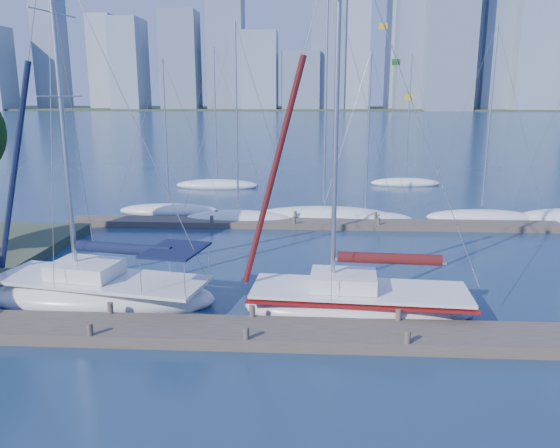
{
  "coord_description": "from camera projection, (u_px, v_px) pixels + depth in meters",
  "views": [
    {
      "loc": [
        1.97,
        -16.63,
        7.85
      ],
      "look_at": [
        0.78,
        4.0,
        2.97
      ],
      "focal_mm": 35.0,
      "sensor_mm": 36.0,
      "label": 1
    }
  ],
  "objects": [
    {
      "name": "ground",
      "position": [
        250.0,
        338.0,
        18.07
      ],
      "size": [
        700.0,
        700.0,
        0.0
      ],
      "primitive_type": "plane",
      "color": "navy",
      "rests_on": "ground"
    },
    {
      "name": "near_dock",
      "position": [
        249.0,
        333.0,
        18.03
      ],
      "size": [
        26.0,
        2.0,
        0.4
      ],
      "primitive_type": "cube",
      "color": "#4B4037",
      "rests_on": "ground"
    },
    {
      "name": "far_dock",
      "position": [
        311.0,
        224.0,
        33.47
      ],
      "size": [
        30.0,
        1.8,
        0.36
      ],
      "primitive_type": "cube",
      "color": "#4B4037",
      "rests_on": "ground"
    },
    {
      "name": "far_shore",
      "position": [
        309.0,
        109.0,
        328.99
      ],
      "size": [
        800.0,
        100.0,
        1.5
      ],
      "primitive_type": "cube",
      "color": "#38472D",
      "rests_on": "ground"
    },
    {
      "name": "sailboat_navy",
      "position": [
        100.0,
        277.0,
        20.87
      ],
      "size": [
        9.24,
        4.5,
        14.0
      ],
      "rotation": [
        0.0,
        0.0,
        -0.19
      ],
      "color": "white",
      "rests_on": "ground"
    },
    {
      "name": "sailboat_maroon",
      "position": [
        359.0,
        285.0,
        19.85
      ],
      "size": [
        8.61,
        3.34,
        14.18
      ],
      "rotation": [
        0.0,
        0.0,
        -0.07
      ],
      "color": "white",
      "rests_on": "ground"
    },
    {
      "name": "bg_boat_0",
      "position": [
        170.0,
        210.0,
        37.2
      ],
      "size": [
        7.15,
        3.73,
        10.44
      ],
      "rotation": [
        0.0,
        0.0,
        0.27
      ],
      "color": "white",
      "rests_on": "ground"
    },
    {
      "name": "bg_boat_1",
      "position": [
        238.0,
        218.0,
        34.53
      ],
      "size": [
        6.95,
        2.46,
        12.42
      ],
      "rotation": [
        0.0,
        0.0,
        -0.03
      ],
      "color": "white",
      "rests_on": "ground"
    },
    {
      "name": "bg_boat_2",
      "position": [
        324.0,
        215.0,
        35.36
      ],
      "size": [
        9.27,
        3.71,
        15.79
      ],
      "rotation": [
        0.0,
        0.0,
        0.14
      ],
      "color": "white",
      "rests_on": "ground"
    },
    {
      "name": "bg_boat_3",
      "position": [
        365.0,
        218.0,
        34.79
      ],
      "size": [
        6.29,
        4.01,
        10.8
      ],
      "rotation": [
        0.0,
        0.0,
        0.38
      ],
      "color": "white",
      "rests_on": "ground"
    },
    {
      "name": "bg_boat_4",
      "position": [
        481.0,
        217.0,
        35.07
      ],
      "size": [
        7.31,
        3.6,
        12.33
      ],
      "rotation": [
        0.0,
        0.0,
        -0.23
      ],
      "color": "white",
      "rests_on": "ground"
    },
    {
      "name": "bg_boat_6",
      "position": [
        217.0,
        185.0,
        47.64
      ],
      "size": [
        7.53,
        4.0,
        12.11
      ],
      "rotation": [
        0.0,
        0.0,
        0.27
      ],
      "color": "white",
      "rests_on": "ground"
    },
    {
      "name": "bg_boat_7",
      "position": [
        405.0,
        182.0,
        48.98
      ],
      "size": [
        6.18,
        1.92,
        11.6
      ],
      "rotation": [
        0.0,
        0.0,
        0.0
      ],
      "color": "white",
      "rests_on": "ground"
    },
    {
      "name": "skyline",
      "position": [
        356.0,
        41.0,
        290.24
      ],
      "size": [
        502.25,
        51.31,
        114.53
      ],
      "color": "gray",
      "rests_on": "ground"
    }
  ]
}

